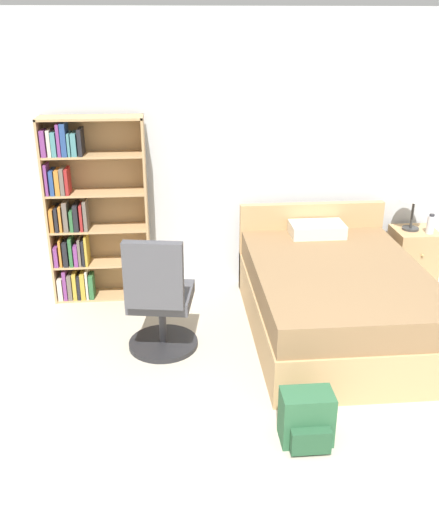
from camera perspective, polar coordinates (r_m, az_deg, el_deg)
The scene contains 8 objects.
wall_back at distance 5.49m, azimuth 3.37°, elevation 10.01°, with size 9.00×0.06×2.60m.
bookshelf at distance 5.39m, azimuth -13.27°, elevation 4.08°, with size 0.91×0.28×1.72m.
bed at distance 4.94m, azimuth 11.38°, elevation -4.00°, with size 1.40×1.99×0.87m.
office_chair at distance 4.49m, azimuth -6.02°, elevation -4.61°, with size 0.57×0.63×1.02m.
nightstand at distance 5.95m, azimuth 18.69°, elevation -0.25°, with size 0.41×0.42×0.60m.
table_lamp at distance 5.74m, azimuth 18.99°, elevation 6.10°, with size 0.28×0.28×0.49m.
water_bottle at distance 5.77m, azimuth 20.36°, elevation 2.99°, with size 0.07×0.07×0.19m.
backpack_green at distance 3.76m, azimuth 8.73°, elevation -15.83°, with size 0.33×0.28×0.35m.
Camera 1 is at (-0.79, -2.08, 2.48)m, focal length 40.00 mm.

